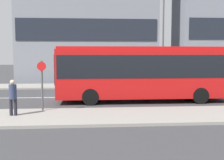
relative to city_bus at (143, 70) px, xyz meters
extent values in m
plane|color=#3A3A3D|center=(-4.41, 1.92, -1.93)|extent=(120.00, 120.00, 0.00)
cube|color=gray|center=(-4.41, -4.33, -1.86)|extent=(44.00, 3.50, 0.13)
cube|color=gray|center=(-4.41, 8.17, -1.86)|extent=(44.00, 3.50, 0.13)
cube|color=silver|center=(-4.41, 1.92, -1.93)|extent=(41.80, 0.16, 0.01)
cube|color=#1E232D|center=(-3.46, 11.39, 3.42)|extent=(14.09, 0.08, 2.20)
cube|color=red|center=(0.01, 0.00, -0.16)|extent=(10.44, 2.52, 2.91)
cube|color=black|center=(0.01, 0.00, 0.27)|extent=(10.23, 2.55, 1.34)
cube|color=red|center=(0.01, 0.00, 1.36)|extent=(10.28, 2.32, 0.14)
cube|color=black|center=(-5.23, 0.00, 0.10)|extent=(0.05, 2.22, 1.74)
cube|color=yellow|center=(-5.23, 0.00, 1.08)|extent=(0.04, 1.77, 0.32)
cylinder|color=black|center=(-3.23, -1.15, -1.45)|extent=(0.96, 0.28, 0.96)
cylinder|color=black|center=(-3.23, 1.15, -1.45)|extent=(0.96, 0.28, 0.96)
cylinder|color=black|center=(3.25, -1.15, -1.45)|extent=(0.96, 0.28, 0.96)
cylinder|color=black|center=(3.25, 1.15, -1.45)|extent=(0.96, 0.28, 0.96)
cube|color=#4C5156|center=(7.08, 5.38, -1.44)|extent=(4.47, 1.80, 0.68)
cube|color=#21262B|center=(6.95, 5.38, -0.88)|extent=(2.46, 1.58, 0.44)
cylinder|color=black|center=(5.70, 4.57, -1.63)|extent=(0.60, 0.18, 0.60)
cylinder|color=black|center=(5.70, 6.19, -1.63)|extent=(0.60, 0.18, 0.60)
cylinder|color=#23232D|center=(-6.64, -4.16, -1.42)|extent=(0.15, 0.15, 0.76)
cylinder|color=#23232D|center=(-6.84, -4.14, -1.42)|extent=(0.15, 0.15, 0.76)
cylinder|color=#2D3856|center=(-6.74, -4.15, -0.71)|extent=(0.34, 0.34, 0.66)
sphere|color=beige|center=(-6.74, -4.15, -0.27)|extent=(0.21, 0.21, 0.21)
cylinder|color=#4C4C51|center=(-5.60, -3.09, -0.57)|extent=(0.09, 0.09, 2.47)
cylinder|color=red|center=(-5.60, -3.15, 0.40)|extent=(0.44, 0.03, 0.44)
cylinder|color=#4C4C51|center=(3.12, 7.08, 2.06)|extent=(0.14, 0.14, 7.71)
camera|label=1|loc=(-3.24, -17.06, 1.00)|focal=45.00mm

